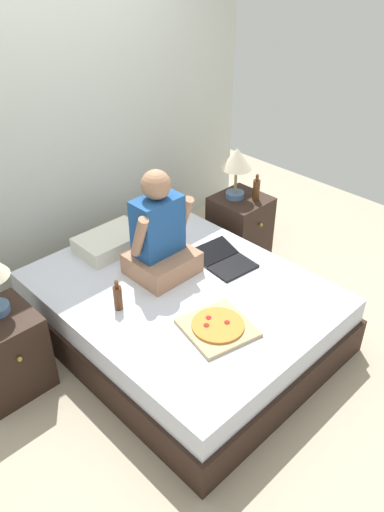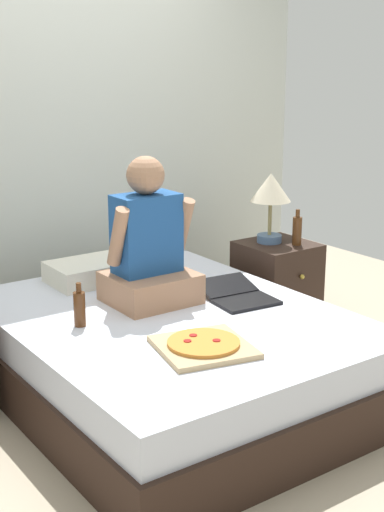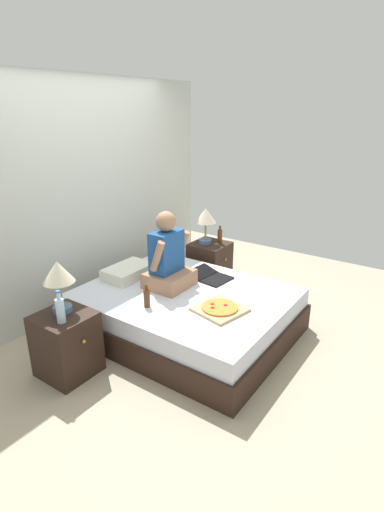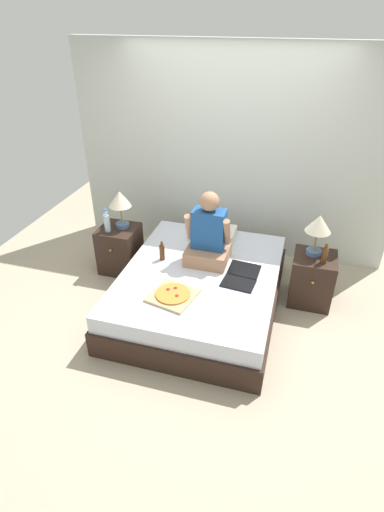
% 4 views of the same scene
% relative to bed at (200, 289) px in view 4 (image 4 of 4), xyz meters
% --- Properties ---
extents(ground_plane, '(5.89, 5.89, 0.00)m').
position_rel_bed_xyz_m(ground_plane, '(0.00, 0.00, -0.22)').
color(ground_plane, tan).
extents(wall_back, '(3.89, 0.12, 2.50)m').
position_rel_bed_xyz_m(wall_back, '(0.00, 1.37, 1.03)').
color(wall_back, silver).
rests_on(wall_back, ground).
extents(bed, '(1.60, 2.02, 0.45)m').
position_rel_bed_xyz_m(bed, '(0.00, 0.00, 0.00)').
color(bed, black).
rests_on(bed, ground).
extents(nightstand_left, '(0.44, 0.47, 0.56)m').
position_rel_bed_xyz_m(nightstand_left, '(-1.13, 0.44, 0.06)').
color(nightstand_left, black).
rests_on(nightstand_left, ground).
extents(lamp_on_left_nightstand, '(0.26, 0.26, 0.45)m').
position_rel_bed_xyz_m(lamp_on_left_nightstand, '(-1.09, 0.49, 0.67)').
color(lamp_on_left_nightstand, '#4C6B93').
rests_on(lamp_on_left_nightstand, nightstand_left).
extents(water_bottle, '(0.07, 0.07, 0.28)m').
position_rel_bed_xyz_m(water_bottle, '(-1.21, 0.35, 0.45)').
color(water_bottle, silver).
rests_on(water_bottle, nightstand_left).
extents(nightstand_right, '(0.44, 0.47, 0.56)m').
position_rel_bed_xyz_m(nightstand_right, '(1.13, 0.44, 0.06)').
color(nightstand_right, black).
rests_on(nightstand_right, ground).
extents(lamp_on_right_nightstand, '(0.26, 0.26, 0.45)m').
position_rel_bed_xyz_m(lamp_on_right_nightstand, '(1.10, 0.49, 0.67)').
color(lamp_on_right_nightstand, '#4C6B93').
rests_on(lamp_on_right_nightstand, nightstand_right).
extents(beer_bottle, '(0.06, 0.06, 0.23)m').
position_rel_bed_xyz_m(beer_bottle, '(1.20, 0.34, 0.44)').
color(beer_bottle, '#512D14').
rests_on(beer_bottle, nightstand_right).
extents(pillow, '(0.52, 0.34, 0.12)m').
position_rel_bed_xyz_m(pillow, '(-0.05, 0.73, 0.29)').
color(pillow, silver).
rests_on(pillow, bed).
extents(person_seated, '(0.47, 0.40, 0.78)m').
position_rel_bed_xyz_m(person_seated, '(0.02, 0.23, 0.52)').
color(person_seated, '#A37556').
rests_on(person_seated, bed).
extents(laptop, '(0.36, 0.45, 0.07)m').
position_rel_bed_xyz_m(laptop, '(0.42, -0.04, 0.25)').
color(laptop, black).
rests_on(laptop, bed).
extents(pizza_box, '(0.48, 0.48, 0.05)m').
position_rel_bed_xyz_m(pizza_box, '(-0.14, -0.48, 0.25)').
color(pizza_box, tan).
rests_on(pizza_box, bed).
extents(beer_bottle_on_bed, '(0.06, 0.06, 0.22)m').
position_rel_bed_xyz_m(beer_bottle_on_bed, '(-0.46, 0.11, 0.32)').
color(beer_bottle_on_bed, '#4C2811').
rests_on(beer_bottle_on_bed, bed).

